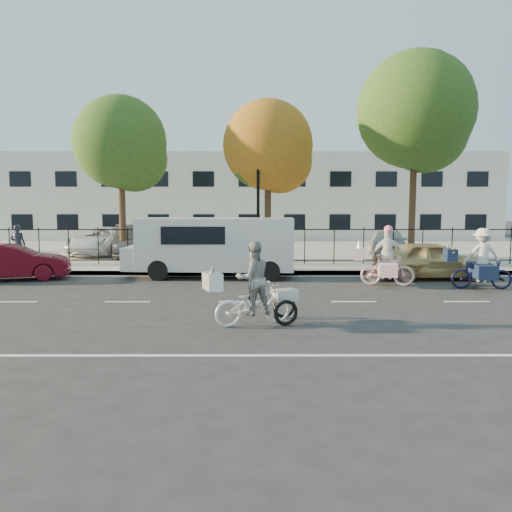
{
  "coord_description": "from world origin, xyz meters",
  "views": [
    {
      "loc": [
        0.37,
        -13.0,
        2.59
      ],
      "look_at": [
        0.4,
        1.2,
        1.1
      ],
      "focal_mm": 35.0,
      "sensor_mm": 36.0,
      "label": 1
    }
  ],
  "objects_px": {
    "lamppost": "(258,190)",
    "gold_sedan": "(431,260)",
    "unicorn_bike": "(386,263)",
    "bull_bike": "(481,265)",
    "lot_car_c": "(133,241)",
    "white_van": "(214,245)",
    "red_sedan": "(12,262)",
    "pedestrian": "(18,245)",
    "zebra_trike": "(253,293)",
    "lot_car_d": "(388,242)",
    "lot_car_b": "(102,241)"
  },
  "relations": [
    {
      "from": "lamppost",
      "to": "unicorn_bike",
      "type": "bearing_deg",
      "value": -45.79
    },
    {
      "from": "unicorn_bike",
      "to": "bull_bike",
      "type": "relative_size",
      "value": 0.96
    },
    {
      "from": "unicorn_bike",
      "to": "lot_car_c",
      "type": "height_order",
      "value": "unicorn_bike"
    },
    {
      "from": "gold_sedan",
      "to": "lot_car_b",
      "type": "relative_size",
      "value": 0.82
    },
    {
      "from": "white_van",
      "to": "red_sedan",
      "type": "distance_m",
      "value": 6.87
    },
    {
      "from": "zebra_trike",
      "to": "pedestrian",
      "type": "height_order",
      "value": "zebra_trike"
    },
    {
      "from": "lot_car_c",
      "to": "lot_car_d",
      "type": "relative_size",
      "value": 1.13
    },
    {
      "from": "pedestrian",
      "to": "lot_car_d",
      "type": "relative_size",
      "value": 0.41
    },
    {
      "from": "lot_car_d",
      "to": "zebra_trike",
      "type": "bearing_deg",
      "value": -106.8
    },
    {
      "from": "red_sedan",
      "to": "lot_car_c",
      "type": "distance_m",
      "value": 6.8
    },
    {
      "from": "zebra_trike",
      "to": "unicorn_bike",
      "type": "relative_size",
      "value": 1.07
    },
    {
      "from": "red_sedan",
      "to": "lot_car_b",
      "type": "distance_m",
      "value": 7.3
    },
    {
      "from": "bull_bike",
      "to": "lot_car_d",
      "type": "distance_m",
      "value": 7.99
    },
    {
      "from": "red_sedan",
      "to": "pedestrian",
      "type": "bearing_deg",
      "value": 5.83
    },
    {
      "from": "gold_sedan",
      "to": "lamppost",
      "type": "bearing_deg",
      "value": 62.81
    },
    {
      "from": "white_van",
      "to": "lot_car_d",
      "type": "bearing_deg",
      "value": 38.83
    },
    {
      "from": "white_van",
      "to": "red_sedan",
      "type": "xyz_separation_m",
      "value": [
        -6.81,
        -0.7,
        -0.54
      ]
    },
    {
      "from": "bull_bike",
      "to": "white_van",
      "type": "relative_size",
      "value": 0.34
    },
    {
      "from": "red_sedan",
      "to": "gold_sedan",
      "type": "relative_size",
      "value": 0.96
    },
    {
      "from": "unicorn_bike",
      "to": "white_van",
      "type": "distance_m",
      "value": 5.93
    },
    {
      "from": "gold_sedan",
      "to": "lot_car_c",
      "type": "xyz_separation_m",
      "value": [
        -11.75,
        6.01,
        0.22
      ]
    },
    {
      "from": "bull_bike",
      "to": "lot_car_c",
      "type": "height_order",
      "value": "bull_bike"
    },
    {
      "from": "zebra_trike",
      "to": "lot_car_b",
      "type": "distance_m",
      "value": 15.41
    },
    {
      "from": "pedestrian",
      "to": "lot_car_b",
      "type": "xyz_separation_m",
      "value": [
        2.04,
        4.25,
        -0.16
      ]
    },
    {
      "from": "zebra_trike",
      "to": "lot_car_d",
      "type": "bearing_deg",
      "value": -47.46
    },
    {
      "from": "zebra_trike",
      "to": "white_van",
      "type": "relative_size",
      "value": 0.35
    },
    {
      "from": "bull_bike",
      "to": "white_van",
      "type": "distance_m",
      "value": 8.69
    },
    {
      "from": "unicorn_bike",
      "to": "bull_bike",
      "type": "distance_m",
      "value": 2.78
    },
    {
      "from": "lamppost",
      "to": "lot_car_d",
      "type": "height_order",
      "value": "lamppost"
    },
    {
      "from": "gold_sedan",
      "to": "lot_car_b",
      "type": "xyz_separation_m",
      "value": [
        -13.5,
        6.98,
        0.15
      ]
    },
    {
      "from": "white_van",
      "to": "lot_car_c",
      "type": "bearing_deg",
      "value": 129.99
    },
    {
      "from": "lot_car_b",
      "to": "unicorn_bike",
      "type": "bearing_deg",
      "value": -30.35
    },
    {
      "from": "lamppost",
      "to": "pedestrian",
      "type": "xyz_separation_m",
      "value": [
        -9.57,
        0.0,
        -2.15
      ]
    },
    {
      "from": "unicorn_bike",
      "to": "bull_bike",
      "type": "bearing_deg",
      "value": -91.56
    },
    {
      "from": "gold_sedan",
      "to": "lot_car_c",
      "type": "relative_size",
      "value": 0.87
    },
    {
      "from": "unicorn_bike",
      "to": "white_van",
      "type": "bearing_deg",
      "value": 83.19
    },
    {
      "from": "zebra_trike",
      "to": "pedestrian",
      "type": "relative_size",
      "value": 1.27
    },
    {
      "from": "gold_sedan",
      "to": "lot_car_d",
      "type": "xyz_separation_m",
      "value": [
        0.05,
        5.91,
        0.16
      ]
    },
    {
      "from": "gold_sedan",
      "to": "unicorn_bike",
      "type": "bearing_deg",
      "value": 123.68
    },
    {
      "from": "zebra_trike",
      "to": "lot_car_c",
      "type": "relative_size",
      "value": 0.47
    },
    {
      "from": "pedestrian",
      "to": "lot_car_c",
      "type": "distance_m",
      "value": 5.01
    },
    {
      "from": "unicorn_bike",
      "to": "white_van",
      "type": "relative_size",
      "value": 0.33
    },
    {
      "from": "unicorn_bike",
      "to": "lot_car_d",
      "type": "xyz_separation_m",
      "value": [
        1.99,
        7.33,
        0.11
      ]
    },
    {
      "from": "unicorn_bike",
      "to": "pedestrian",
      "type": "bearing_deg",
      "value": 84.46
    },
    {
      "from": "white_van",
      "to": "lot_car_d",
      "type": "distance_m",
      "value": 9.38
    },
    {
      "from": "lamppost",
      "to": "gold_sedan",
      "type": "relative_size",
      "value": 1.12
    },
    {
      "from": "unicorn_bike",
      "to": "gold_sedan",
      "type": "xyz_separation_m",
      "value": [
        1.93,
        1.42,
        -0.05
      ]
    },
    {
      "from": "red_sedan",
      "to": "pedestrian",
      "type": "distance_m",
      "value": 3.24
    },
    {
      "from": "bull_bike",
      "to": "white_van",
      "type": "height_order",
      "value": "white_van"
    },
    {
      "from": "lamppost",
      "to": "zebra_trike",
      "type": "bearing_deg",
      "value": -91.0
    }
  ]
}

